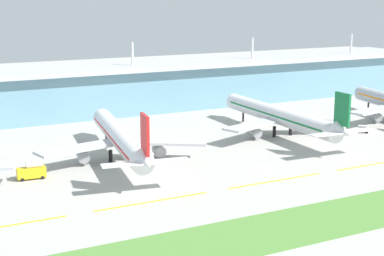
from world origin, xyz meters
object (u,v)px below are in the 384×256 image
object	(u,v)px
airliner_near_middle	(120,138)
baggage_cart	(363,129)
airliner_far_middle	(280,116)
fuel_truck	(32,170)

from	to	relation	value
airliner_near_middle	baggage_cart	size ratio (longest dim) A/B	18.20
airliner_near_middle	airliner_far_middle	world-z (taller)	same
baggage_cart	airliner_far_middle	bearing A→B (deg)	159.46
airliner_far_middle	fuel_truck	xyz separation A→B (m)	(-85.27, -11.52, -4.20)
airliner_near_middle	fuel_truck	world-z (taller)	airliner_near_middle
airliner_far_middle	fuel_truck	size ratio (longest dim) A/B	9.76
baggage_cart	fuel_truck	size ratio (longest dim) A/B	0.52
airliner_near_middle	baggage_cart	xyz separation A→B (m)	(85.99, -5.15, -5.19)
airliner_far_middle	fuel_truck	bearing A→B (deg)	-172.30
airliner_near_middle	baggage_cart	distance (m)	86.30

